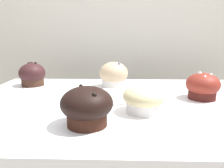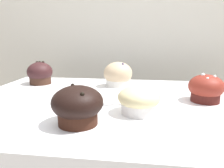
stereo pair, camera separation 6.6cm
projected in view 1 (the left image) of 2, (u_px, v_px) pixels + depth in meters
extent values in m
cube|color=beige|center=(125.00, 70.00, 1.24)|extent=(3.20, 0.10, 1.80)
cylinder|color=#471814|center=(202.00, 92.00, 0.66)|extent=(0.08, 0.08, 0.05)
ellipsoid|color=maroon|center=(203.00, 84.00, 0.66)|extent=(0.10, 0.10, 0.07)
sphere|color=white|center=(200.00, 73.00, 0.65)|extent=(0.01, 0.01, 0.01)
sphere|color=white|center=(206.00, 77.00, 0.62)|extent=(0.01, 0.01, 0.01)
sphere|color=white|center=(211.00, 75.00, 0.64)|extent=(0.01, 0.01, 0.01)
cylinder|color=silver|center=(114.00, 80.00, 0.82)|extent=(0.09, 0.09, 0.05)
ellipsoid|color=tan|center=(114.00, 73.00, 0.82)|extent=(0.11, 0.11, 0.09)
sphere|color=navy|center=(119.00, 64.00, 0.79)|extent=(0.01, 0.01, 0.01)
cylinder|color=white|center=(144.00, 104.00, 0.55)|extent=(0.09, 0.09, 0.04)
ellipsoid|color=beige|center=(144.00, 96.00, 0.54)|extent=(0.11, 0.11, 0.05)
cylinder|color=#3D2419|center=(33.00, 79.00, 0.84)|extent=(0.08, 0.08, 0.05)
ellipsoid|color=#331819|center=(32.00, 73.00, 0.84)|extent=(0.10, 0.10, 0.08)
sphere|color=black|center=(35.00, 63.00, 0.84)|extent=(0.01, 0.01, 0.01)
sphere|color=black|center=(29.00, 63.00, 0.84)|extent=(0.01, 0.01, 0.01)
sphere|color=black|center=(32.00, 63.00, 0.84)|extent=(0.01, 0.01, 0.01)
cylinder|color=#341910|center=(87.00, 114.00, 0.47)|extent=(0.09, 0.09, 0.05)
ellipsoid|color=black|center=(87.00, 103.00, 0.46)|extent=(0.11, 0.11, 0.07)
sphere|color=black|center=(81.00, 86.00, 0.47)|extent=(0.01, 0.01, 0.01)
sphere|color=black|center=(94.00, 95.00, 0.42)|extent=(0.01, 0.01, 0.01)
cylinder|color=white|center=(112.00, 97.00, 0.68)|extent=(0.17, 0.17, 0.01)
torus|color=white|center=(112.00, 96.00, 0.68)|extent=(0.17, 0.17, 0.01)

